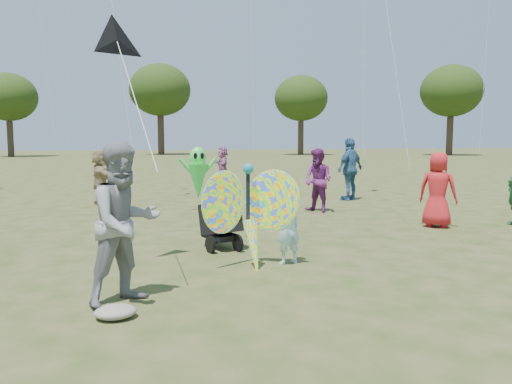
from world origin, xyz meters
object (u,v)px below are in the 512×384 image
Objects in this scene: adult_man at (125,223)px; crowd_d at (100,177)px; crowd_j at (223,165)px; crowd_a at (438,190)px; jogging_stroller at (220,214)px; alien_kite at (198,175)px; crowd_c at (350,169)px; child_girl at (288,226)px; crowd_e at (318,180)px; butterfly_kite at (250,215)px.

adult_man is 9.30m from crowd_d.
crowd_d is 7.95m from crowd_j.
jogging_stroller is (-5.03, -0.84, -0.22)m from crowd_a.
crowd_c is at bearing 13.51° from alien_kite.
crowd_c is (0.24, 4.96, 0.16)m from crowd_a.
crowd_e is at bearing -133.57° from child_girl.
crowd_c is 7.65m from crowd_d.
crowd_d is (-3.15, 8.01, 0.23)m from child_girl.
crowd_j is (-2.51, 12.03, -0.03)m from crowd_a.
alien_kite is at bearing 44.37° from adult_man.
crowd_j is (-0.81, 9.24, -0.04)m from crowd_e.
adult_man is at bearing 10.21° from child_girl.
crowd_e reaches higher than child_girl.
adult_man is at bearing -14.05° from crowd_j.
butterfly_kite is 1.03× the size of alien_kite.
crowd_e is (-1.94, -2.17, -0.14)m from crowd_c.
crowd_c is at bearing 28.64° from jogging_stroller.
alien_kite reaches higher than child_girl.
butterfly_kite is (-5.09, -7.30, -0.18)m from crowd_c.
crowd_c is 1.17× the size of crowd_e.
crowd_e is (5.67, -2.95, 0.02)m from crowd_d.
crowd_e is at bearing 28.38° from jogging_stroller.
adult_man is 2.18m from butterfly_kite.
jogging_stroller is 4.62m from alien_kite.
crowd_c reaches higher than jogging_stroller.
crowd_j is (4.16, 15.56, -0.16)m from adult_man.
crowd_c reaches higher than crowd_a.
butterfly_kite is (-0.63, -0.08, 0.21)m from child_girl.
crowd_c is 1.14× the size of alien_kite.
butterfly_kite reaches higher than jogging_stroller.
butterfly_kite is at bearing 25.78° from crowd_c.
adult_man is 7.54m from crowd_a.
crowd_j is at bearing 44.03° from adult_man.
crowd_a is (6.67, 3.53, -0.12)m from adult_man.
child_girl is at bearing -84.80° from alien_kite.
crowd_j is 0.92× the size of alien_kite.
alien_kite is (0.27, 4.60, 0.36)m from jogging_stroller.
butterfly_kite is (1.82, 1.19, -0.15)m from adult_man.
crowd_a is 5.11m from jogging_stroller.
crowd_e is at bearing 18.82° from crowd_c.
jogging_stroller is at bearing 54.91° from crowd_a.
adult_man is at bearing 73.34° from crowd_a.
jogging_stroller is (-0.82, 1.42, 0.02)m from child_girl.
crowd_j reaches higher than child_girl.
crowd_d is at bearing 90.43° from jogging_stroller.
butterfly_kite reaches higher than child_girl.
crowd_d is 3.27m from alien_kite.
crowd_e is at bearing 5.92° from crowd_j.
butterfly_kite is 6.10m from alien_kite.
adult_man is at bearing -140.35° from jogging_stroller.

